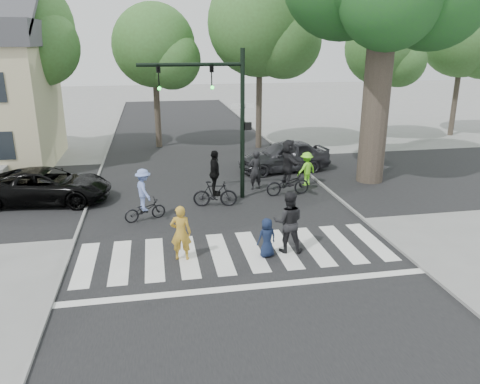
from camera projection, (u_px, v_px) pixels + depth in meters
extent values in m
plane|color=gray|center=(242.00, 267.00, 13.57)|extent=(120.00, 120.00, 0.00)
cube|color=black|center=(218.00, 209.00, 18.24)|extent=(10.00, 70.00, 0.01)
cube|color=black|center=(209.00, 186.00, 21.05)|extent=(70.00, 10.00, 0.01)
cube|color=gray|center=(83.00, 216.00, 17.34)|extent=(0.10, 70.00, 0.10)
cube|color=gray|center=(340.00, 200.00, 19.12)|extent=(0.10, 70.00, 0.10)
cube|color=silver|center=(85.00, 264.00, 13.71)|extent=(0.55, 3.00, 0.01)
cube|color=silver|center=(120.00, 261.00, 13.89)|extent=(0.55, 3.00, 0.01)
cube|color=silver|center=(154.00, 259.00, 14.06)|extent=(0.55, 3.00, 0.01)
cube|color=silver|center=(188.00, 256.00, 14.24)|extent=(0.55, 3.00, 0.01)
cube|color=silver|center=(220.00, 253.00, 14.42)|extent=(0.55, 3.00, 0.01)
cube|color=silver|center=(252.00, 251.00, 14.59)|extent=(0.55, 3.00, 0.01)
cube|color=silver|center=(283.00, 248.00, 14.77)|extent=(0.55, 3.00, 0.01)
cube|color=silver|center=(313.00, 246.00, 14.94)|extent=(0.55, 3.00, 0.01)
cube|color=silver|center=(342.00, 243.00, 15.12)|extent=(0.55, 3.00, 0.01)
cube|color=silver|center=(371.00, 241.00, 15.29)|extent=(0.55, 3.00, 0.01)
cube|color=silver|center=(251.00, 287.00, 12.45)|extent=(10.00, 0.30, 0.01)
cylinder|color=black|center=(242.00, 126.00, 18.65)|extent=(0.18, 0.18, 6.00)
cylinder|color=black|center=(190.00, 65.00, 17.56)|extent=(4.00, 0.14, 0.14)
imported|color=black|center=(212.00, 77.00, 17.84)|extent=(0.16, 0.20, 1.00)
sphere|color=#19E533|center=(212.00, 88.00, 17.85)|extent=(0.14, 0.14, 0.14)
imported|color=black|center=(159.00, 77.00, 17.49)|extent=(0.16, 0.20, 1.00)
sphere|color=#19E533|center=(159.00, 88.00, 17.50)|extent=(0.14, 0.14, 0.14)
cube|color=black|center=(248.00, 126.00, 18.69)|extent=(0.28, 0.18, 0.30)
cube|color=#FF660C|center=(251.00, 126.00, 18.71)|extent=(0.02, 0.14, 0.20)
cube|color=white|center=(242.00, 106.00, 18.41)|extent=(0.90, 0.04, 0.18)
cylinder|color=brown|center=(376.00, 106.00, 20.82)|extent=(1.20, 1.20, 7.00)
cylinder|color=brown|center=(391.00, 35.00, 19.76)|extent=(1.29, 1.74, 2.93)
cylinder|color=brown|center=(28.00, 99.00, 25.68)|extent=(0.36, 0.36, 6.44)
sphere|color=#3D642C|center=(18.00, 28.00, 24.54)|extent=(5.80, 5.80, 5.80)
sphere|color=#3D642C|center=(40.00, 46.00, 24.22)|extent=(4.06, 4.06, 4.06)
cylinder|color=brown|center=(157.00, 101.00, 28.06)|extent=(0.36, 0.36, 5.60)
sphere|color=#3D642C|center=(154.00, 45.00, 27.08)|extent=(4.80, 4.80, 4.80)
sphere|color=#3D642C|center=(172.00, 60.00, 26.82)|extent=(3.36, 3.36, 3.36)
cylinder|color=brown|center=(259.00, 92.00, 27.73)|extent=(0.36, 0.36, 6.72)
sphere|color=#3D642C|center=(260.00, 23.00, 26.54)|extent=(6.00, 6.00, 6.00)
sphere|color=#3D642C|center=(284.00, 41.00, 26.21)|extent=(4.20, 4.20, 4.20)
cylinder|color=brown|center=(377.00, 98.00, 30.07)|extent=(0.36, 0.36, 5.46)
sphere|color=#3D642C|center=(382.00, 47.00, 29.11)|extent=(4.60, 4.60, 4.60)
sphere|color=#3D642C|center=(400.00, 61.00, 28.87)|extent=(3.22, 3.22, 3.22)
cylinder|color=brown|center=(456.00, 90.00, 31.58)|extent=(0.36, 0.36, 6.16)
sphere|color=#3D642C|center=(464.00, 35.00, 30.49)|extent=(5.40, 5.40, 5.40)
cube|color=black|center=(2.00, 146.00, 21.25)|extent=(1.00, 0.06, 1.30)
imported|color=gold|center=(181.00, 233.00, 13.79)|extent=(0.68, 0.51, 1.70)
imported|color=#141E3A|center=(267.00, 238.00, 14.05)|extent=(0.67, 0.52, 1.22)
imported|color=black|center=(288.00, 222.00, 14.29)|extent=(1.10, 0.94, 1.95)
imported|color=black|center=(145.00, 210.00, 16.97)|extent=(1.62, 1.00, 0.80)
imported|color=#7287CC|center=(144.00, 190.00, 16.73)|extent=(0.86, 1.12, 1.53)
imported|color=black|center=(215.00, 194.00, 18.37)|extent=(1.78, 0.73, 1.04)
imported|color=black|center=(215.00, 173.00, 18.11)|extent=(0.59, 1.10, 1.79)
imported|color=black|center=(288.00, 184.00, 19.74)|extent=(1.94, 0.81, 1.00)
imported|color=black|center=(288.00, 162.00, 19.44)|extent=(0.71, 1.81, 1.91)
imported|color=black|center=(47.00, 186.00, 18.79)|extent=(5.27, 2.94, 1.39)
imported|color=#2E2E32|center=(284.00, 156.00, 23.32)|extent=(4.74, 2.40, 1.55)
imported|color=#81FF29|center=(306.00, 169.00, 21.05)|extent=(1.13, 0.92, 1.52)
imported|color=black|center=(255.00, 170.00, 20.43)|extent=(0.72, 0.56, 1.74)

